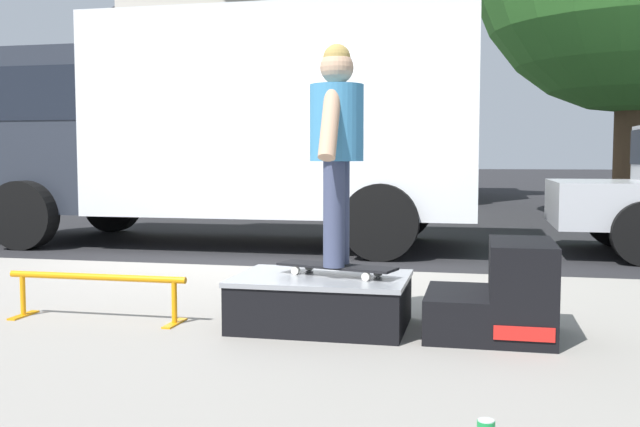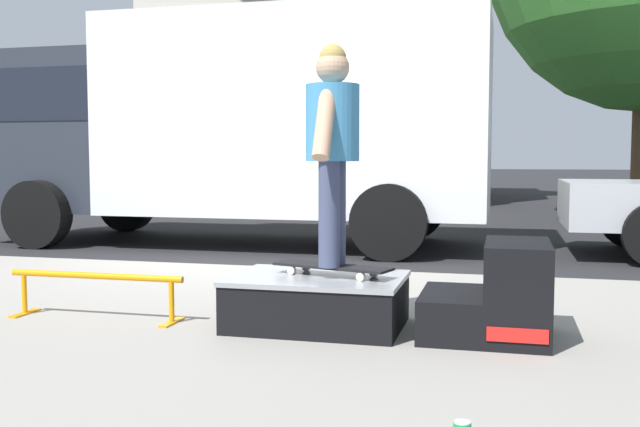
# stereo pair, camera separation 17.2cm
# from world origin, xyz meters

# --- Properties ---
(ground_plane) EXTENTS (140.00, 140.00, 0.00)m
(ground_plane) POSITION_xyz_m (0.00, 0.00, 0.00)
(ground_plane) COLOR black
(sidewalk_slab) EXTENTS (50.00, 5.00, 0.12)m
(sidewalk_slab) POSITION_xyz_m (0.00, -3.00, 0.06)
(sidewalk_slab) COLOR gray
(sidewalk_slab) RESTS_ON ground
(skate_box) EXTENTS (1.09, 0.78, 0.33)m
(skate_box) POSITION_xyz_m (1.54, -2.86, 0.30)
(skate_box) COLOR black
(skate_box) RESTS_ON sidewalk_slab
(kicker_ramp) EXTENTS (0.75, 0.72, 0.58)m
(kicker_ramp) POSITION_xyz_m (2.65, -2.86, 0.36)
(kicker_ramp) COLOR black
(kicker_ramp) RESTS_ON sidewalk_slab
(grind_rail) EXTENTS (1.27, 0.28, 0.31)m
(grind_rail) POSITION_xyz_m (0.04, -3.00, 0.35)
(grind_rail) COLOR orange
(grind_rail) RESTS_ON sidewalk_slab
(skateboard) EXTENTS (0.80, 0.41, 0.07)m
(skateboard) POSITION_xyz_m (1.63, -2.83, 0.50)
(skateboard) COLOR black
(skateboard) RESTS_ON skate_box
(skater_kid) EXTENTS (0.34, 0.71, 1.39)m
(skater_kid) POSITION_xyz_m (1.63, -2.83, 1.33)
(skater_kid) COLOR #3F4766
(skater_kid) RESTS_ON skateboard
(box_truck) EXTENTS (6.91, 2.63, 3.05)m
(box_truck) POSITION_xyz_m (-0.97, 2.20, 1.70)
(box_truck) COLOR white
(box_truck) RESTS_ON ground
(house_behind) EXTENTS (9.54, 8.23, 8.40)m
(house_behind) POSITION_xyz_m (-2.60, 14.37, 4.24)
(house_behind) COLOR beige
(house_behind) RESTS_ON ground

